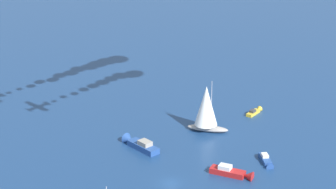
{
  "coord_description": "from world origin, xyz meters",
  "views": [
    {
      "loc": [
        -112.44,
        33.27,
        63.91
      ],
      "look_at": [
        -0.46,
        0.7,
        19.46
      ],
      "focal_mm": 69.99,
      "sensor_mm": 36.0,
      "label": 1
    }
  ],
  "objects": [
    {
      "name": "motorboat_ahead",
      "position": [
        18.04,
        2.11,
        0.81
      ],
      "size": [
        10.47,
        6.89,
        3.0
      ],
      "color": "#23478C",
      "rests_on": "ground_plane"
    },
    {
      "name": "motorboat_far_port",
      "position": [
        29.42,
        -31.04,
        0.46
      ],
      "size": [
        4.79,
        5.57,
        1.7
      ],
      "color": "gold",
      "rests_on": "ground_plane"
    },
    {
      "name": "ground_plane",
      "position": [
        0.0,
        0.0,
        0.0
      ],
      "size": [
        2000.0,
        2000.0,
        0.0
      ],
      "primitive_type": "plane",
      "color": "navy"
    },
    {
      "name": "sailboat_outer_ring_a",
      "position": [
        22.59,
        -15.47,
        5.83
      ],
      "size": [
        7.75,
        9.89,
        12.76
      ],
      "color": "#9E9993",
      "rests_on": "ground_plane"
    },
    {
      "name": "motorboat_outer_ring_c",
      "position": [
        2.93,
        -22.34,
        0.52
      ],
      "size": [
        6.77,
        2.66,
        1.91
      ],
      "color": "#23478C",
      "rests_on": "ground_plane"
    },
    {
      "name": "motorboat_trailing",
      "position": [
        -0.56,
        -13.33,
        0.71
      ],
      "size": [
        7.74,
        8.38,
        2.64
      ],
      "color": "#B21E1E",
      "rests_on": "ground_plane"
    }
  ]
}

